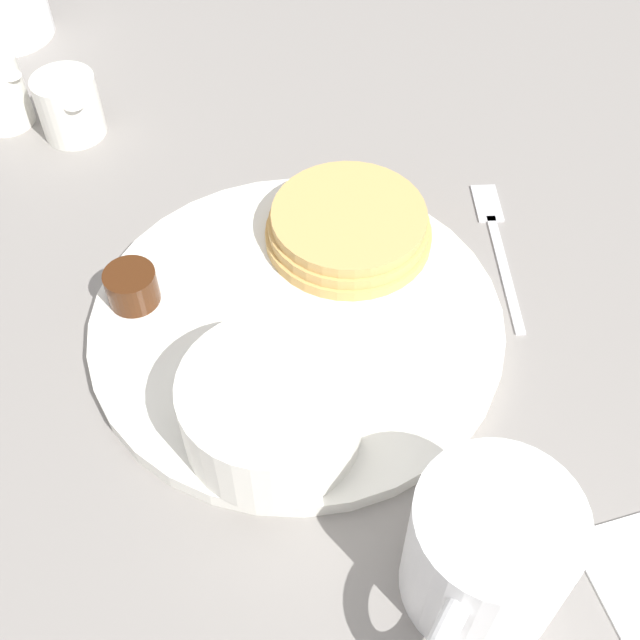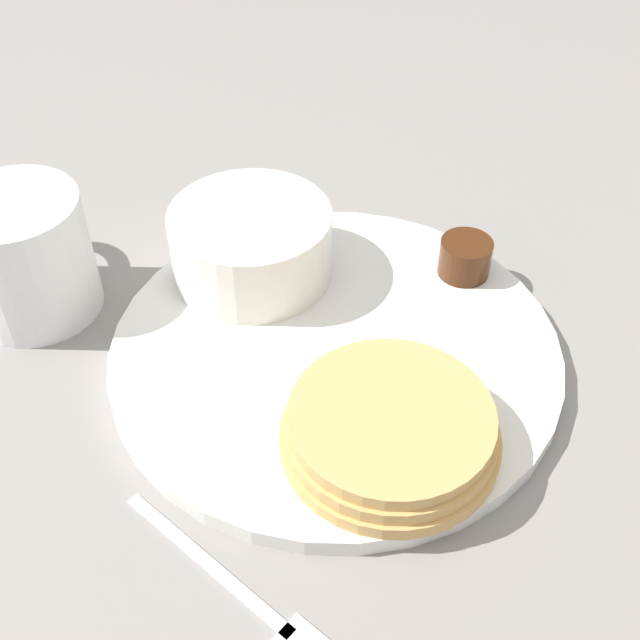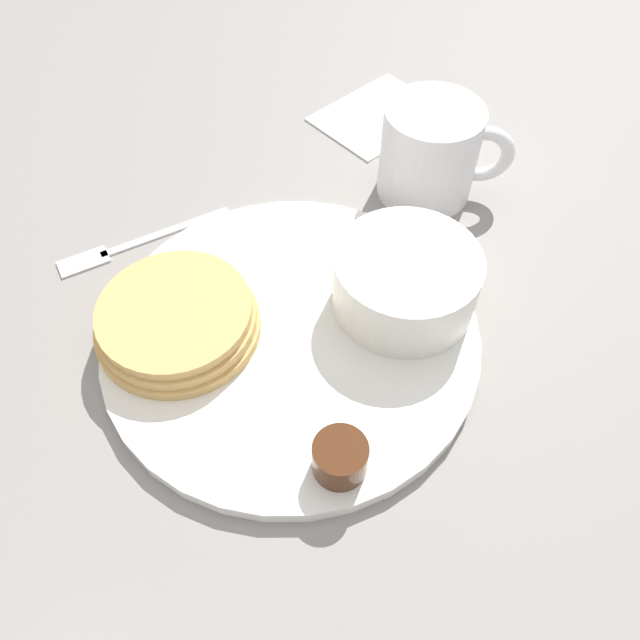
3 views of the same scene
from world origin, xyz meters
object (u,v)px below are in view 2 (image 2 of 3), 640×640
object	(u,v)px
plate	(335,351)
bowl	(251,241)
coffee_mug	(25,254)
fork	(259,607)

from	to	relation	value
plate	bowl	world-z (taller)	bowl
plate	bowl	distance (m)	0.10
coffee_mug	fork	distance (m)	0.28
bowl	plate	bearing A→B (deg)	-10.82
plate	fork	bearing A→B (deg)	-62.15
coffee_mug	fork	size ratio (longest dim) A/B	0.70
plate	coffee_mug	distance (m)	0.21
fork	plate	bearing A→B (deg)	117.85
plate	fork	xyz separation A→B (m)	(0.08, -0.16, -0.00)
coffee_mug	fork	bearing A→B (deg)	-12.97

